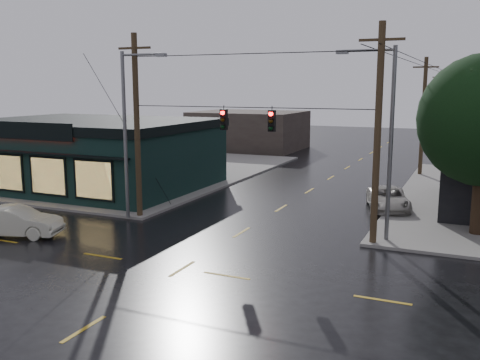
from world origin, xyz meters
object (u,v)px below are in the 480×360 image
at_px(utility_pole_nw, 140,218).
at_px(sedan_cream, 15,222).
at_px(suv_silver, 388,199).
at_px(utility_pole_ne, 373,245).

bearing_deg(utility_pole_nw, sedan_cream, -121.42).
xyz_separation_m(utility_pole_nw, sedan_cream, (-3.45, -5.65, 0.74)).
bearing_deg(suv_silver, utility_pole_ne, -100.88).
relative_size(utility_pole_ne, suv_silver, 2.07).
xyz_separation_m(utility_pole_nw, utility_pole_ne, (13.00, 0.00, 0.00)).
bearing_deg(utility_pole_nw, utility_pole_ne, 0.00).
xyz_separation_m(utility_pole_ne, suv_silver, (-0.50, 7.69, 0.68)).
relative_size(sedan_cream, suv_silver, 0.92).
bearing_deg(suv_silver, sedan_cream, -154.70).
height_order(utility_pole_ne, sedan_cream, utility_pole_ne).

